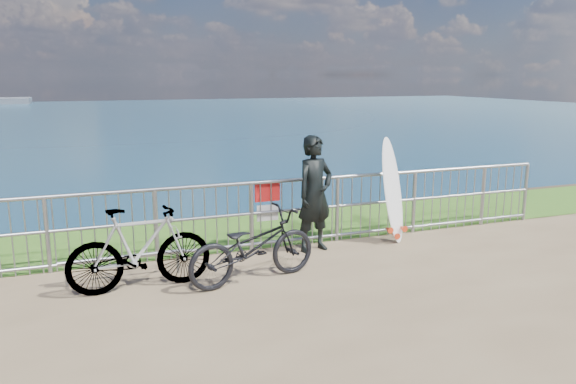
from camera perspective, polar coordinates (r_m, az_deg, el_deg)
name	(u,v)px	position (r m, az deg, el deg)	size (l,w,h in m)	color
grass_strip	(261,229)	(10.24, -2.78, -3.80)	(120.00, 120.00, 0.00)	#33651B
railing	(282,212)	(9.09, -0.60, -2.09)	(10.06, 0.10, 1.13)	gray
surfer	(315,194)	(8.85, 2.74, -0.19)	(0.67, 0.44, 1.85)	black
surfboard	(393,194)	(9.51, 10.60, -0.20)	(0.59, 0.57, 1.77)	white
bicycle_near	(253,246)	(7.62, -3.59, -5.53)	(0.66, 1.89, 0.99)	black
bicycle_far	(140,249)	(7.55, -14.83, -5.59)	(0.52, 1.85, 1.11)	black
bike_rack	(123,259)	(8.05, -16.39, -6.59)	(1.68, 0.05, 0.35)	gray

